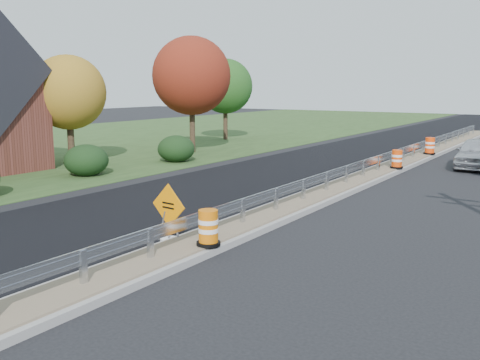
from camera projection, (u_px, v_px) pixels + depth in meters
The scene contains 15 objects.
ground at pixel (303, 205), 19.28m from camera, with size 140.00×140.00×0.00m, color black.
grass_verge_near at pixel (79, 142), 40.51m from camera, with size 30.00×120.00×0.03m, color #2B451D.
milled_overlay at pixel (313, 163), 29.88m from camera, with size 7.20×120.00×0.01m, color black.
median at pixel (378, 172), 25.84m from camera, with size 1.60×55.00×0.23m.
guardrail at pixel (385, 158), 26.55m from camera, with size 0.10×46.15×0.72m.
hedge_mid at pixel (86, 160), 25.38m from camera, with size 2.09×2.09×1.52m, color black.
hedge_north at pixel (176, 149), 30.04m from camera, with size 2.09×2.09×1.52m, color black.
tree_near_yellow at pixel (68, 93), 28.38m from camera, with size 3.96×3.96×5.88m.
tree_near_red at pixel (192, 76), 33.71m from camera, with size 4.95×4.95×7.35m.
tree_near_back at pixel (225, 86), 42.02m from camera, with size 4.29×4.29×6.37m.
caution_sign at pixel (169, 228), 14.52m from camera, with size 1.20×0.50×1.65m.
barrel_median_near at pixel (208, 228), 13.56m from camera, with size 0.62×0.62×0.91m.
barrel_median_mid at pixel (397, 159), 26.34m from camera, with size 0.62×0.62×0.90m.
barrel_median_far at pixel (430, 146), 31.76m from camera, with size 0.68×0.68×0.99m.
car_silver at pixel (476, 153), 27.85m from camera, with size 1.86×4.62×1.57m, color silver.
Camera 1 is at (8.46, -16.98, 4.23)m, focal length 40.00 mm.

